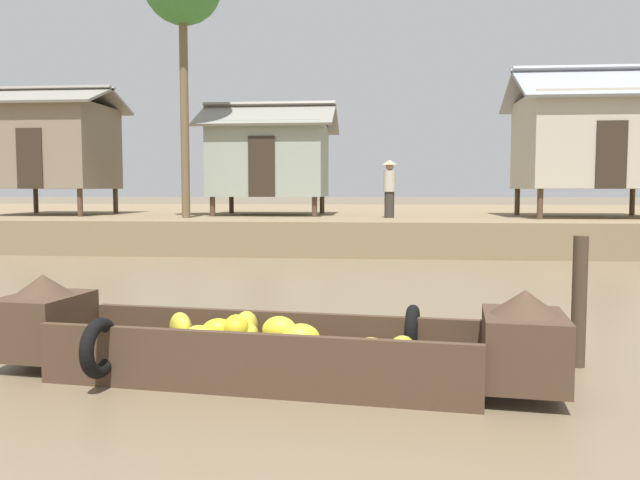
{
  "coord_description": "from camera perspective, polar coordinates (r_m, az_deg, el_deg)",
  "views": [
    {
      "loc": [
        0.39,
        0.22,
        1.71
      ],
      "look_at": [
        -0.33,
        7.92,
        1.1
      ],
      "focal_mm": 36.0,
      "sensor_mm": 36.0,
      "label": 1
    }
  ],
  "objects": [
    {
      "name": "riverbank_strip",
      "position": [
        25.87,
        4.52,
        1.68
      ],
      "size": [
        160.0,
        20.0,
        0.91
      ],
      "primitive_type": "cube",
      "color": "#7F6B4C",
      "rests_on": "ground"
    },
    {
      "name": "stilt_house_left",
      "position": [
        22.5,
        -22.53,
        7.79
      ],
      "size": [
        3.96,
        3.5,
        4.09
      ],
      "color": "#4C3826",
      "rests_on": "riverbank_strip"
    },
    {
      "name": "stilt_house_mid_right",
      "position": [
        20.47,
        22.98,
        8.15
      ],
      "size": [
        4.63,
        3.83,
        4.37
      ],
      "color": "#4C3826",
      "rests_on": "riverbank_strip"
    },
    {
      "name": "banana_boat",
      "position": [
        5.85,
        -5.05,
        -9.19
      ],
      "size": [
        5.18,
        1.48,
        0.89
      ],
      "color": "#473323",
      "rests_on": "ground"
    },
    {
      "name": "stilt_house_mid_left",
      "position": [
        20.65,
        -4.48,
        7.25
      ],
      "size": [
        4.22,
        3.37,
        3.57
      ],
      "color": "#4C3826",
      "rests_on": "riverbank_strip"
    },
    {
      "name": "mooring_post",
      "position": [
        6.67,
        22.05,
        -5.1
      ],
      "size": [
        0.14,
        0.14,
        1.27
      ],
      "primitive_type": "cylinder",
      "color": "#423323",
      "rests_on": "ground"
    },
    {
      "name": "vendor_person",
      "position": [
        18.56,
        6.2,
        4.83
      ],
      "size": [
        0.44,
        0.44,
        1.66
      ],
      "color": "#332D28",
      "rests_on": "riverbank_strip"
    },
    {
      "name": "ground_plane",
      "position": [
        9.94,
        3.06,
        -5.43
      ],
      "size": [
        300.0,
        300.0,
        0.0
      ],
      "primitive_type": "plane",
      "color": "#726047"
    }
  ]
}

